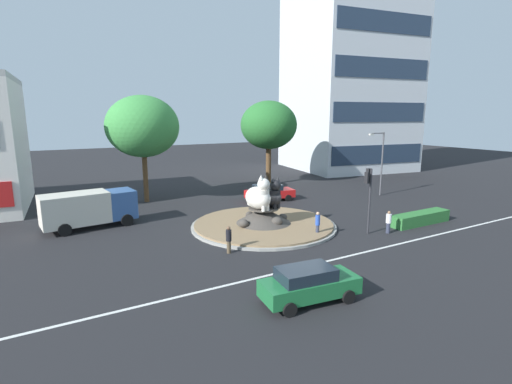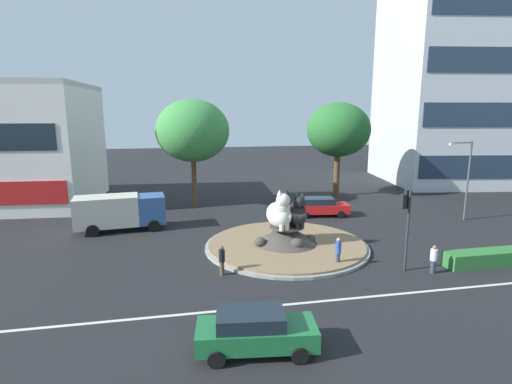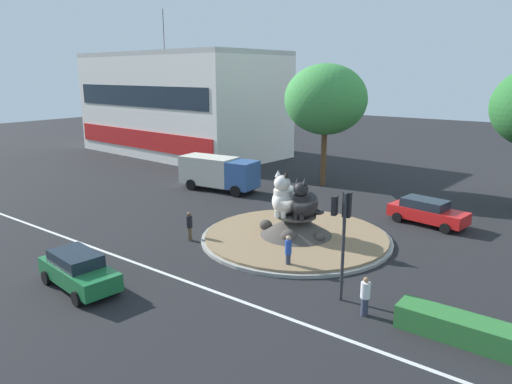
{
  "view_description": "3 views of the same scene",
  "coord_description": "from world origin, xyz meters",
  "px_view_note": "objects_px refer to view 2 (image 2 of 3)",
  "views": [
    {
      "loc": [
        -14.41,
        -24.04,
        8.36
      ],
      "look_at": [
        0.31,
        1.69,
        2.35
      ],
      "focal_mm": 26.9,
      "sensor_mm": 36.0,
      "label": 1
    },
    {
      "loc": [
        -6.88,
        -24.43,
        8.87
      ],
      "look_at": [
        -1.8,
        1.46,
        3.57
      ],
      "focal_mm": 27.67,
      "sensor_mm": 36.0,
      "label": 2
    },
    {
      "loc": [
        13.77,
        -22.01,
        9.35
      ],
      "look_at": [
        -2.27,
        -0.82,
        2.66
      ],
      "focal_mm": 33.18,
      "sensor_mm": 36.0,
      "label": 3
    }
  ],
  "objects_px": {
    "office_tower": "(459,44)",
    "pedestrian_white_shirt": "(434,259)",
    "sedan_on_far_lane": "(320,206)",
    "delivery_box_truck": "(120,211)",
    "pedestrian_blue_shirt": "(338,251)",
    "hatchback_near_shophouse": "(255,331)",
    "broadleaf_tree_behind_island": "(338,130)",
    "second_tree_near_tower": "(193,131)",
    "traffic_light_mast": "(406,212)",
    "cat_statue_black": "(297,213)",
    "pedestrian_black_shirt": "(222,260)",
    "cat_statue_white": "(280,213)",
    "streetlight_arm": "(466,175)"
  },
  "relations": [
    {
      "from": "office_tower",
      "to": "pedestrian_white_shirt",
      "type": "bearing_deg",
      "value": -119.04
    },
    {
      "from": "sedan_on_far_lane",
      "to": "delivery_box_truck",
      "type": "bearing_deg",
      "value": -167.72
    },
    {
      "from": "office_tower",
      "to": "pedestrian_blue_shirt",
      "type": "bearing_deg",
      "value": -126.99
    },
    {
      "from": "office_tower",
      "to": "hatchback_near_shophouse",
      "type": "bearing_deg",
      "value": -126.07
    },
    {
      "from": "broadleaf_tree_behind_island",
      "to": "second_tree_near_tower",
      "type": "bearing_deg",
      "value": -171.76
    },
    {
      "from": "second_tree_near_tower",
      "to": "sedan_on_far_lane",
      "type": "distance_m",
      "value": 13.59
    },
    {
      "from": "traffic_light_mast",
      "to": "pedestrian_blue_shirt",
      "type": "xyz_separation_m",
      "value": [
        -3.44,
        1.21,
        -2.48
      ]
    },
    {
      "from": "cat_statue_black",
      "to": "pedestrian_black_shirt",
      "type": "relative_size",
      "value": 1.44
    },
    {
      "from": "traffic_light_mast",
      "to": "hatchback_near_shophouse",
      "type": "bearing_deg",
      "value": 116.05
    },
    {
      "from": "pedestrian_blue_shirt",
      "to": "cat_statue_white",
      "type": "bearing_deg",
      "value": 29.93
    },
    {
      "from": "cat_statue_white",
      "to": "office_tower",
      "type": "xyz_separation_m",
      "value": [
        28.6,
        22.01,
        14.89
      ]
    },
    {
      "from": "cat_statue_black",
      "to": "delivery_box_truck",
      "type": "relative_size",
      "value": 0.36
    },
    {
      "from": "cat_statue_white",
      "to": "second_tree_near_tower",
      "type": "height_order",
      "value": "second_tree_near_tower"
    },
    {
      "from": "pedestrian_blue_shirt",
      "to": "pedestrian_black_shirt",
      "type": "xyz_separation_m",
      "value": [
        -6.8,
        0.09,
        -0.04
      ]
    },
    {
      "from": "pedestrian_white_shirt",
      "to": "streetlight_arm",
      "type": "bearing_deg",
      "value": 94.49
    },
    {
      "from": "streetlight_arm",
      "to": "hatchback_near_shophouse",
      "type": "bearing_deg",
      "value": 34.83
    },
    {
      "from": "sedan_on_far_lane",
      "to": "hatchback_near_shophouse",
      "type": "height_order",
      "value": "hatchback_near_shophouse"
    },
    {
      "from": "pedestrian_white_shirt",
      "to": "delivery_box_truck",
      "type": "height_order",
      "value": "delivery_box_truck"
    },
    {
      "from": "second_tree_near_tower",
      "to": "broadleaf_tree_behind_island",
      "type": "bearing_deg",
      "value": 8.24
    },
    {
      "from": "traffic_light_mast",
      "to": "hatchback_near_shophouse",
      "type": "height_order",
      "value": "traffic_light_mast"
    },
    {
      "from": "pedestrian_blue_shirt",
      "to": "hatchback_near_shophouse",
      "type": "xyz_separation_m",
      "value": [
        -6.36,
        -7.3,
        -0.1
      ]
    },
    {
      "from": "streetlight_arm",
      "to": "delivery_box_truck",
      "type": "relative_size",
      "value": 0.97
    },
    {
      "from": "sedan_on_far_lane",
      "to": "second_tree_near_tower",
      "type": "bearing_deg",
      "value": 160.5
    },
    {
      "from": "cat_statue_black",
      "to": "sedan_on_far_lane",
      "type": "xyz_separation_m",
      "value": [
        4.47,
        7.58,
        -1.51
      ]
    },
    {
      "from": "cat_statue_black",
      "to": "delivery_box_truck",
      "type": "xyz_separation_m",
      "value": [
        -12.07,
        6.41,
        -0.82
      ]
    },
    {
      "from": "office_tower",
      "to": "broadleaf_tree_behind_island",
      "type": "height_order",
      "value": "office_tower"
    },
    {
      "from": "broadleaf_tree_behind_island",
      "to": "second_tree_near_tower",
      "type": "relative_size",
      "value": 0.98
    },
    {
      "from": "pedestrian_black_shirt",
      "to": "streetlight_arm",
      "type": "bearing_deg",
      "value": -137.84
    },
    {
      "from": "cat_statue_white",
      "to": "pedestrian_white_shirt",
      "type": "bearing_deg",
      "value": 42.18
    },
    {
      "from": "traffic_light_mast",
      "to": "office_tower",
      "type": "xyz_separation_m",
      "value": [
        22.56,
        26.84,
        13.92
      ]
    },
    {
      "from": "pedestrian_blue_shirt",
      "to": "broadleaf_tree_behind_island",
      "type": "bearing_deg",
      "value": -27.81
    },
    {
      "from": "broadleaf_tree_behind_island",
      "to": "delivery_box_truck",
      "type": "height_order",
      "value": "broadleaf_tree_behind_island"
    },
    {
      "from": "office_tower",
      "to": "pedestrian_black_shirt",
      "type": "xyz_separation_m",
      "value": [
        -32.8,
        -25.54,
        -16.45
      ]
    },
    {
      "from": "pedestrian_white_shirt",
      "to": "pedestrian_black_shirt",
      "type": "bearing_deg",
      "value": -140.92
    },
    {
      "from": "pedestrian_white_shirt",
      "to": "broadleaf_tree_behind_island",
      "type": "bearing_deg",
      "value": 131.12
    },
    {
      "from": "cat_statue_white",
      "to": "streetlight_arm",
      "type": "distance_m",
      "value": 17.45
    },
    {
      "from": "second_tree_near_tower",
      "to": "delivery_box_truck",
      "type": "bearing_deg",
      "value": -131.23
    },
    {
      "from": "office_tower",
      "to": "hatchback_near_shophouse",
      "type": "distance_m",
      "value": 49.03
    },
    {
      "from": "cat_statue_white",
      "to": "broadleaf_tree_behind_island",
      "type": "distance_m",
      "value": 19.21
    },
    {
      "from": "pedestrian_blue_shirt",
      "to": "pedestrian_white_shirt",
      "type": "xyz_separation_m",
      "value": [
        4.88,
        -1.92,
        -0.1
      ]
    },
    {
      "from": "traffic_light_mast",
      "to": "office_tower",
      "type": "bearing_deg",
      "value": -45.89
    },
    {
      "from": "cat_statue_white",
      "to": "pedestrian_black_shirt",
      "type": "distance_m",
      "value": 5.7
    },
    {
      "from": "broadleaf_tree_behind_island",
      "to": "pedestrian_black_shirt",
      "type": "height_order",
      "value": "broadleaf_tree_behind_island"
    },
    {
      "from": "pedestrian_white_shirt",
      "to": "sedan_on_far_lane",
      "type": "relative_size",
      "value": 0.33
    },
    {
      "from": "cat_statue_black",
      "to": "pedestrian_white_shirt",
      "type": "height_order",
      "value": "cat_statue_black"
    },
    {
      "from": "office_tower",
      "to": "pedestrian_white_shirt",
      "type": "xyz_separation_m",
      "value": [
        -21.12,
        -27.55,
        -16.5
      ]
    },
    {
      "from": "pedestrian_blue_shirt",
      "to": "sedan_on_far_lane",
      "type": "bearing_deg",
      "value": -20.82
    },
    {
      "from": "streetlight_arm",
      "to": "pedestrian_black_shirt",
      "type": "xyz_separation_m",
      "value": [
        -21.11,
        -7.62,
        -2.97
      ]
    },
    {
      "from": "broadleaf_tree_behind_island",
      "to": "hatchback_near_shophouse",
      "type": "bearing_deg",
      "value": -118.09
    },
    {
      "from": "sedan_on_far_lane",
      "to": "pedestrian_white_shirt",
      "type": "bearing_deg",
      "value": -73.88
    }
  ]
}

